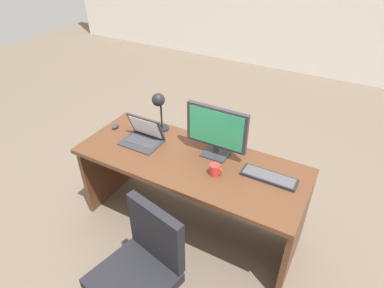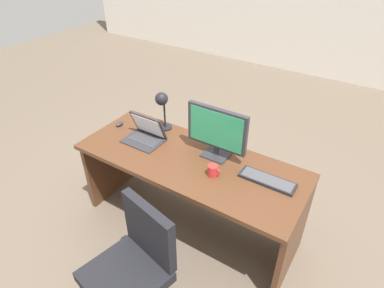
{
  "view_description": "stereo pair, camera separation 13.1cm",
  "coord_description": "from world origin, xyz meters",
  "px_view_note": "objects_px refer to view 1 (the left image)",
  "views": [
    {
      "loc": [
        1.0,
        -1.75,
        2.25
      ],
      "look_at": [
        0.0,
        0.04,
        0.85
      ],
      "focal_mm": 30.63,
      "sensor_mm": 36.0,
      "label": 1
    },
    {
      "loc": [
        1.11,
        -1.69,
        2.25
      ],
      "look_at": [
        0.0,
        0.04,
        0.85
      ],
      "focal_mm": 30.63,
      "sensor_mm": 36.0,
      "label": 2
    }
  ],
  "objects_px": {
    "desk": "(193,176)",
    "mouse": "(115,126)",
    "keyboard": "(269,177)",
    "laptop": "(144,134)",
    "coffee_mug": "(215,170)",
    "monitor": "(216,129)",
    "office_chair": "(141,279)",
    "desk_lamp": "(159,104)"
  },
  "relations": [
    {
      "from": "desk",
      "to": "mouse",
      "type": "xyz_separation_m",
      "value": [
        -0.8,
        0.03,
        0.22
      ]
    },
    {
      "from": "mouse",
      "to": "coffee_mug",
      "type": "bearing_deg",
      "value": -8.22
    },
    {
      "from": "desk",
      "to": "office_chair",
      "type": "bearing_deg",
      "value": -83.42
    },
    {
      "from": "desk",
      "to": "keyboard",
      "type": "relative_size",
      "value": 4.53
    },
    {
      "from": "laptop",
      "to": "coffee_mug",
      "type": "relative_size",
      "value": 3.23
    },
    {
      "from": "laptop",
      "to": "desk_lamp",
      "type": "height_order",
      "value": "desk_lamp"
    },
    {
      "from": "desk",
      "to": "keyboard",
      "type": "distance_m",
      "value": 0.64
    },
    {
      "from": "desk",
      "to": "laptop",
      "type": "xyz_separation_m",
      "value": [
        -0.46,
        -0.01,
        0.27
      ]
    },
    {
      "from": "office_chair",
      "to": "monitor",
      "type": "bearing_deg",
      "value": 87.29
    },
    {
      "from": "keyboard",
      "to": "coffee_mug",
      "type": "height_order",
      "value": "coffee_mug"
    },
    {
      "from": "monitor",
      "to": "office_chair",
      "type": "xyz_separation_m",
      "value": [
        -0.05,
        -0.97,
        -0.62
      ]
    },
    {
      "from": "laptop",
      "to": "mouse",
      "type": "xyz_separation_m",
      "value": [
        -0.34,
        0.04,
        -0.05
      ]
    },
    {
      "from": "desk",
      "to": "desk_lamp",
      "type": "height_order",
      "value": "desk_lamp"
    },
    {
      "from": "keyboard",
      "to": "mouse",
      "type": "height_order",
      "value": "mouse"
    },
    {
      "from": "keyboard",
      "to": "monitor",
      "type": "bearing_deg",
      "value": 171.39
    },
    {
      "from": "monitor",
      "to": "desk_lamp",
      "type": "distance_m",
      "value": 0.59
    },
    {
      "from": "laptop",
      "to": "keyboard",
      "type": "distance_m",
      "value": 1.07
    },
    {
      "from": "office_chair",
      "to": "desk",
      "type": "bearing_deg",
      "value": 96.58
    },
    {
      "from": "monitor",
      "to": "keyboard",
      "type": "height_order",
      "value": "monitor"
    },
    {
      "from": "keyboard",
      "to": "desk_lamp",
      "type": "bearing_deg",
      "value": 170.91
    },
    {
      "from": "desk",
      "to": "laptop",
      "type": "height_order",
      "value": "laptop"
    },
    {
      "from": "desk",
      "to": "coffee_mug",
      "type": "xyz_separation_m",
      "value": [
        0.25,
        -0.12,
        0.25
      ]
    },
    {
      "from": "coffee_mug",
      "to": "office_chair",
      "type": "relative_size",
      "value": 0.12
    },
    {
      "from": "desk",
      "to": "desk_lamp",
      "type": "distance_m",
      "value": 0.66
    },
    {
      "from": "desk",
      "to": "coffee_mug",
      "type": "bearing_deg",
      "value": -26.31
    },
    {
      "from": "laptop",
      "to": "keyboard",
      "type": "xyz_separation_m",
      "value": [
        1.06,
        0.03,
        -0.06
      ]
    },
    {
      "from": "monitor",
      "to": "mouse",
      "type": "height_order",
      "value": "monitor"
    },
    {
      "from": "keyboard",
      "to": "mouse",
      "type": "xyz_separation_m",
      "value": [
        -1.4,
        0.0,
        0.01
      ]
    },
    {
      "from": "keyboard",
      "to": "mouse",
      "type": "bearing_deg",
      "value": 179.97
    },
    {
      "from": "laptop",
      "to": "keyboard",
      "type": "relative_size",
      "value": 0.8
    },
    {
      "from": "mouse",
      "to": "keyboard",
      "type": "bearing_deg",
      "value": -0.03
    },
    {
      "from": "coffee_mug",
      "to": "laptop",
      "type": "bearing_deg",
      "value": 170.71
    },
    {
      "from": "desk",
      "to": "mouse",
      "type": "distance_m",
      "value": 0.83
    },
    {
      "from": "monitor",
      "to": "desk_lamp",
      "type": "xyz_separation_m",
      "value": [
        -0.58,
        0.1,
        0.02
      ]
    },
    {
      "from": "keyboard",
      "to": "office_chair",
      "type": "bearing_deg",
      "value": -119.11
    },
    {
      "from": "coffee_mug",
      "to": "keyboard",
      "type": "bearing_deg",
      "value": 22.83
    },
    {
      "from": "desk_lamp",
      "to": "coffee_mug",
      "type": "relative_size",
      "value": 3.59
    },
    {
      "from": "laptop",
      "to": "mouse",
      "type": "relative_size",
      "value": 4.0
    },
    {
      "from": "keyboard",
      "to": "desk",
      "type": "bearing_deg",
      "value": -177.34
    },
    {
      "from": "office_chair",
      "to": "keyboard",
      "type": "bearing_deg",
      "value": 60.89
    },
    {
      "from": "desk_lamp",
      "to": "office_chair",
      "type": "bearing_deg",
      "value": -63.57
    },
    {
      "from": "coffee_mug",
      "to": "office_chair",
      "type": "xyz_separation_m",
      "value": [
        -0.15,
        -0.75,
        -0.43
      ]
    }
  ]
}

